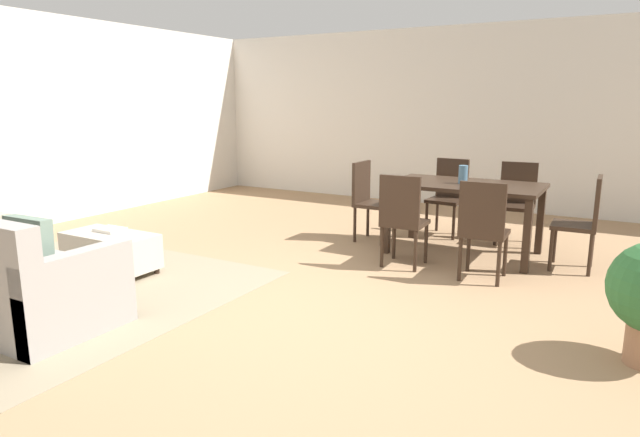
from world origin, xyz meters
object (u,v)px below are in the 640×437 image
object	(u,v)px
ottoman_table	(111,250)
book_on_ottoman	(110,230)
dining_table	(465,192)
vase_centerpiece	(463,174)
dining_chair_far_right	(517,198)
dining_chair_head_east	(585,218)
dining_chair_head_west	(368,196)
dining_chair_near_left	(402,216)
dining_chair_far_left	(449,192)
dining_chair_near_right	(483,225)

from	to	relation	value
ottoman_table	book_on_ottoman	xyz separation A→B (m)	(-0.07, 0.06, 0.18)
dining_table	vase_centerpiece	world-z (taller)	vase_centerpiece
dining_chair_far_right	dining_chair_head_east	distance (m)	1.13
ottoman_table	book_on_ottoman	size ratio (longest dim) A/B	3.52
dining_chair_head_west	vase_centerpiece	distance (m)	1.16
dining_chair_near_left	dining_chair_far_left	size ratio (longest dim) A/B	1.00
dining_chair_near_left	vase_centerpiece	distance (m)	0.92
dining_table	dining_chair_head_east	xyz separation A→B (m)	(1.16, -0.04, -0.14)
vase_centerpiece	dining_table	bearing A→B (deg)	49.22
dining_chair_head_west	vase_centerpiece	xyz separation A→B (m)	(1.10, -0.05, 0.34)
book_on_ottoman	dining_chair_far_right	bearing A→B (deg)	43.96
dining_chair_near_left	dining_chair_near_right	bearing A→B (deg)	-2.97
dining_chair_far_left	dining_chair_far_right	world-z (taller)	same
dining_chair_head_west	dining_chair_far_right	bearing A→B (deg)	26.55
ottoman_table	dining_chair_head_east	size ratio (longest dim) A/B	1.00
ottoman_table	dining_chair_head_west	xyz separation A→B (m)	(1.59, 2.37, 0.30)
book_on_ottoman	dining_chair_near_right	bearing A→B (deg)	24.11
dining_table	dining_chair_head_east	bearing A→B (deg)	-1.77
dining_chair_near_left	book_on_ottoman	xyz separation A→B (m)	(-2.41, -1.47, -0.12)
dining_chair_near_right	dining_chair_far_left	world-z (taller)	same
dining_chair_near_right	book_on_ottoman	world-z (taller)	dining_chair_near_right
dining_table	dining_chair_far_right	bearing A→B (deg)	63.78
dining_chair_near_left	dining_table	bearing A→B (deg)	64.80
dining_table	dining_chair_far_right	distance (m)	0.89
dining_chair_far_left	dining_chair_near_left	bearing A→B (deg)	-89.07
dining_chair_far_left	dining_chair_head_east	xyz separation A→B (m)	(1.57, -0.82, 0.00)
ottoman_table	vase_centerpiece	distance (m)	3.60
ottoman_table	dining_table	xyz separation A→B (m)	(2.71, 2.34, 0.44)
dining_table	dining_chair_head_west	bearing A→B (deg)	178.58
book_on_ottoman	ottoman_table	bearing A→B (deg)	-42.74
dining_chair_far_right	vase_centerpiece	size ratio (longest dim) A/B	4.85
dining_chair_far_left	dining_chair_head_east	size ratio (longest dim) A/B	1.00
dining_chair_far_right	vase_centerpiece	distance (m)	0.97
ottoman_table	dining_table	distance (m)	3.61
vase_centerpiece	dining_chair_near_left	bearing A→B (deg)	-114.58
dining_chair_far_right	dining_chair_head_west	bearing A→B (deg)	-153.45
dining_chair_far_right	dining_chair_head_east	size ratio (longest dim) A/B	1.00
dining_table	book_on_ottoman	xyz separation A→B (m)	(-2.78, -2.27, -0.27)
dining_chair_near_right	dining_chair_head_west	xyz separation A→B (m)	(-1.53, 0.87, 0.00)
dining_chair_near_left	dining_chair_head_west	world-z (taller)	same
dining_chair_near_left	vase_centerpiece	bearing A→B (deg)	65.42
dining_chair_near_left	dining_chair_near_right	distance (m)	0.79
ottoman_table	dining_chair_far_left	distance (m)	3.89
dining_chair_near_right	dining_chair_far_right	bearing A→B (deg)	90.66
dining_chair_near_right	ottoman_table	bearing A→B (deg)	-154.44
dining_table	dining_chair_head_west	distance (m)	1.14
dining_chair_near_left	dining_chair_near_right	xyz separation A→B (m)	(0.78, -0.04, 0.00)
dining_chair_near_right	dining_chair_far_left	bearing A→B (deg)	116.47
ottoman_table	vase_centerpiece	world-z (taller)	vase_centerpiece
ottoman_table	vase_centerpiece	size ratio (longest dim) A/B	4.83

